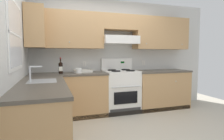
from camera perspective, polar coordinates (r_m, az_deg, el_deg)
ground_plane at (r=3.17m, az=4.53°, el=-19.40°), size 7.04×7.04×0.00m
wall_back at (r=4.46m, az=1.98°, el=7.14°), size 4.68×0.57×2.55m
wall_left at (r=2.93m, az=-27.49°, el=5.15°), size 0.47×4.00×2.55m
counter_back_run at (r=4.22m, az=0.94°, el=-6.77°), size 3.60×0.65×0.91m
counter_left_run at (r=2.79m, az=-20.31°, el=-12.95°), size 0.63×1.91×1.13m
stove at (r=4.27m, az=2.72°, el=-6.26°), size 0.76×0.62×1.20m
wine_bottle at (r=3.89m, az=-15.33°, el=0.81°), size 0.08×0.08×0.32m
bowl at (r=4.10m, az=-8.82°, el=-0.42°), size 0.39×0.25×0.06m
paper_towel_roll at (r=3.92m, az=-10.11°, el=-0.18°), size 0.13×0.13×0.10m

